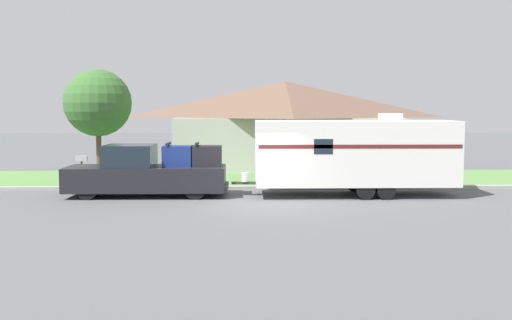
{
  "coord_description": "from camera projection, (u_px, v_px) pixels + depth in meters",
  "views": [
    {
      "loc": [
        -0.71,
        -20.05,
        3.4
      ],
      "look_at": [
        -0.19,
        2.0,
        1.4
      ],
      "focal_mm": 40.0,
      "sensor_mm": 36.0,
      "label": 1
    }
  ],
  "objects": [
    {
      "name": "lawn_strip",
      "position": [
        257.0,
        178.0,
        27.66
      ],
      "size": [
        80.0,
        7.0,
        0.03
      ],
      "color": "#568442",
      "rests_on": "ground_plane"
    },
    {
      "name": "tree_in_yard",
      "position": [
        98.0,
        103.0,
        25.96
      ],
      "size": [
        3.06,
        3.06,
        5.19
      ],
      "color": "brown",
      "rests_on": "ground_plane"
    },
    {
      "name": "mailbox",
      "position": [
        82.0,
        163.0,
        24.3
      ],
      "size": [
        0.48,
        0.2,
        1.38
      ],
      "color": "brown",
      "rests_on": "ground_plane"
    },
    {
      "name": "travel_trailer",
      "position": [
        354.0,
        153.0,
        22.21
      ],
      "size": [
        8.65,
        2.43,
        3.21
      ],
      "color": "black",
      "rests_on": "ground_plane"
    },
    {
      "name": "house_across_street",
      "position": [
        285.0,
        122.0,
        33.67
      ],
      "size": [
        13.4,
        8.35,
        5.0
      ],
      "color": "#B2B2A8",
      "rests_on": "ground_plane"
    },
    {
      "name": "ground_plane",
      "position": [
        263.0,
        204.0,
        20.29
      ],
      "size": [
        120.0,
        120.0,
        0.0
      ],
      "primitive_type": "plane",
      "color": "#515456"
    },
    {
      "name": "curb_strip",
      "position": [
        260.0,
        188.0,
        24.02
      ],
      "size": [
        80.0,
        0.3,
        0.14
      ],
      "color": "#999993",
      "rests_on": "ground_plane"
    },
    {
      "name": "pickup_truck",
      "position": [
        148.0,
        173.0,
        22.09
      ],
      "size": [
        6.22,
        2.04,
        2.08
      ],
      "color": "black",
      "rests_on": "ground_plane"
    }
  ]
}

